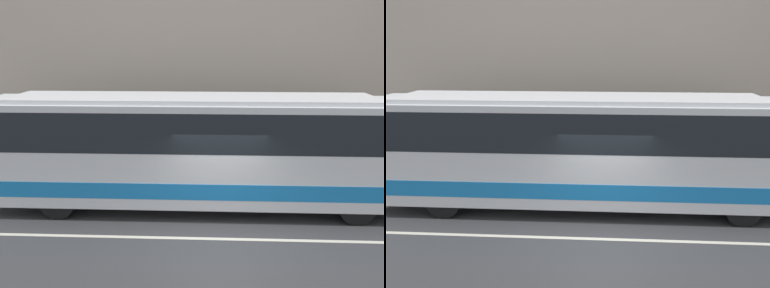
# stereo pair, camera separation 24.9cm
# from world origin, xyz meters

# --- Properties ---
(ground_plane) EXTENTS (60.00, 60.00, 0.00)m
(ground_plane) POSITION_xyz_m (0.00, 0.00, 0.00)
(ground_plane) COLOR #38383A
(sidewalk) EXTENTS (60.00, 2.34, 0.16)m
(sidewalk) POSITION_xyz_m (0.00, 5.17, 0.08)
(sidewalk) COLOR #A09E99
(sidewalk) RESTS_ON ground_plane
(building_facade) EXTENTS (60.00, 0.35, 11.70)m
(building_facade) POSITION_xyz_m (0.00, 6.48, 5.64)
(building_facade) COLOR #B7A899
(building_facade) RESTS_ON ground_plane
(lane_stripe) EXTENTS (54.00, 0.14, 0.01)m
(lane_stripe) POSITION_xyz_m (0.00, 0.00, 0.00)
(lane_stripe) COLOR beige
(lane_stripe) RESTS_ON ground_plane
(transit_bus) EXTENTS (12.29, 2.59, 3.34)m
(transit_bus) POSITION_xyz_m (-0.79, 2.22, 1.89)
(transit_bus) COLOR silver
(transit_bus) RESTS_ON ground_plane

